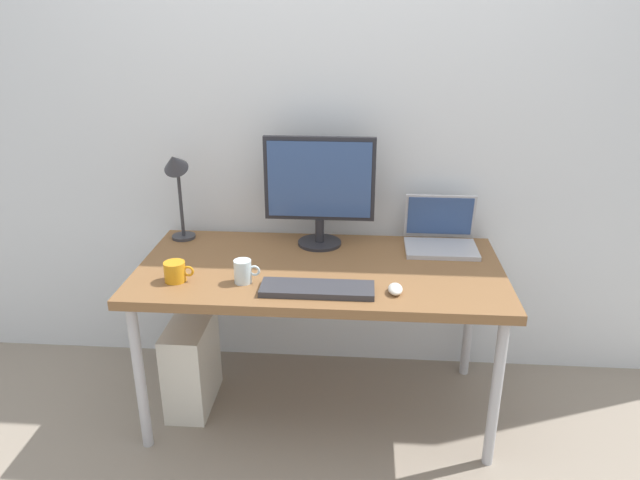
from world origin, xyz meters
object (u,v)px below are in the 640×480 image
Objects in this scene: coffee_mug at (175,272)px; laptop at (440,235)px; desk at (320,278)px; keyboard at (317,289)px; computer_tower at (192,364)px; mouse at (395,289)px; monitor at (320,186)px; glass_cup at (243,271)px; desk_lamp at (176,176)px.

laptop is at bearing 22.20° from coffee_mug.
keyboard is (0.01, -0.24, 0.07)m from desk.
laptop is 1.28m from computer_tower.
keyboard is at bearing -177.82° from mouse.
monitor reaches higher than computer_tower.
monitor is at bearing 57.39° from glass_cup.
keyboard is at bearing -88.25° from desk.
coffee_mug is at bearing -76.39° from desk_lamp.
glass_cup is at bearing -122.61° from monitor.
mouse is at bearing -55.34° from monitor.
computer_tower is (-0.60, 0.22, -0.52)m from keyboard.
glass_cup is (0.38, -0.43, -0.27)m from desk_lamp.
computer_tower is at bearing -166.03° from laptop.
monitor is 0.56m from glass_cup.
coffee_mug is at bearing -157.80° from laptop.
monitor reaches higher than desk.
monitor is 1.14× the size of keyboard.
desk is 0.74m from computer_tower.
monitor is at bearing -178.47° from laptop.
laptop reaches higher than desk.
monitor is 4.14× the size of coffee_mug.
laptop is 3.56× the size of mouse.
desk_lamp is 1.05× the size of computer_tower.
desk is 3.49× the size of desk_lamp.
monitor is 4.77× the size of glass_cup.
mouse is at bearing -13.18° from computer_tower.
glass_cup is (-0.27, -0.42, -0.23)m from monitor.
coffee_mug reaches higher than mouse.
desk_lamp is at bearing 159.74° from desk.
monitor is 1.57× the size of laptop.
laptop is 0.93m from glass_cup.
desk is 3.67× the size of computer_tower.
laptop reaches higher than coffee_mug.
mouse is at bearing -4.77° from glass_cup.
laptop reaches higher than mouse.
coffee_mug reaches higher than desk.
mouse is (-0.22, -0.49, -0.04)m from laptop.
monitor is (-0.02, 0.25, 0.34)m from desk.
coffee_mug is 0.29× the size of computer_tower.
mouse is (0.30, 0.01, 0.01)m from keyboard.
mouse reaches higher than desk.
laptop is 0.54m from mouse.
computer_tower is (-0.57, -0.26, -0.79)m from monitor.
glass_cup is (-0.60, 0.05, 0.03)m from mouse.
desk reaches higher than computer_tower.
coffee_mug is (-0.87, 0.04, 0.02)m from mouse.
keyboard is at bearing -35.67° from desk_lamp.
laptop is 3.04× the size of glass_cup.
desk_lamp is 3.65× the size of coffee_mug.
glass_cup is at bearing -148.71° from desk.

